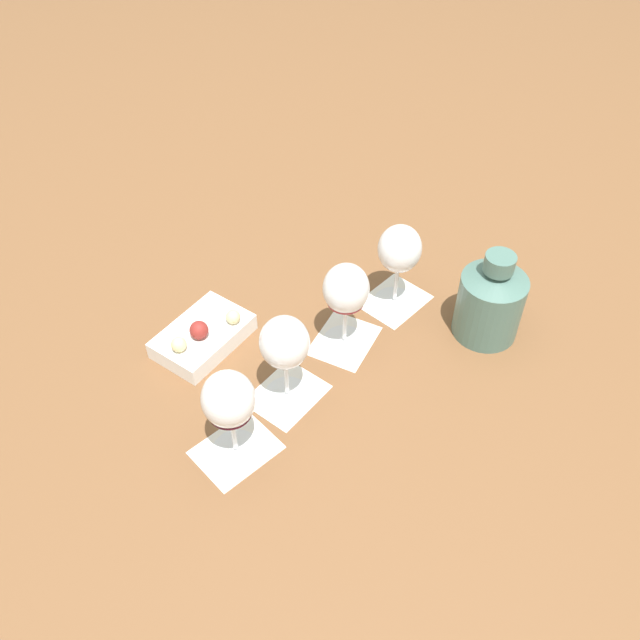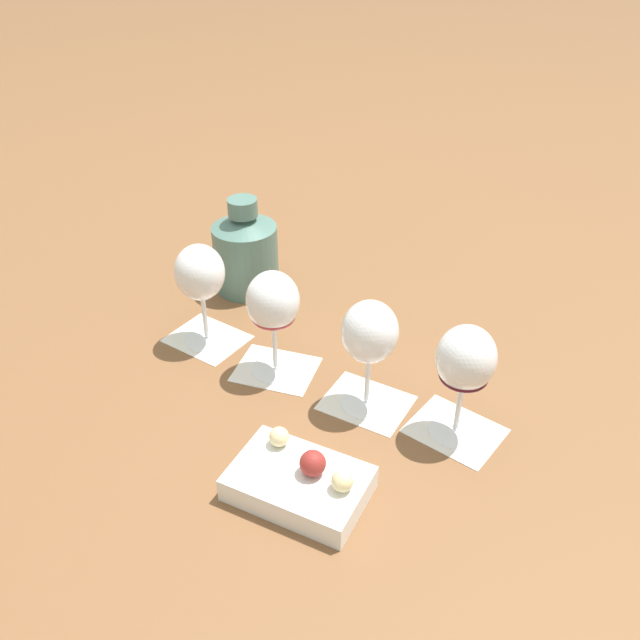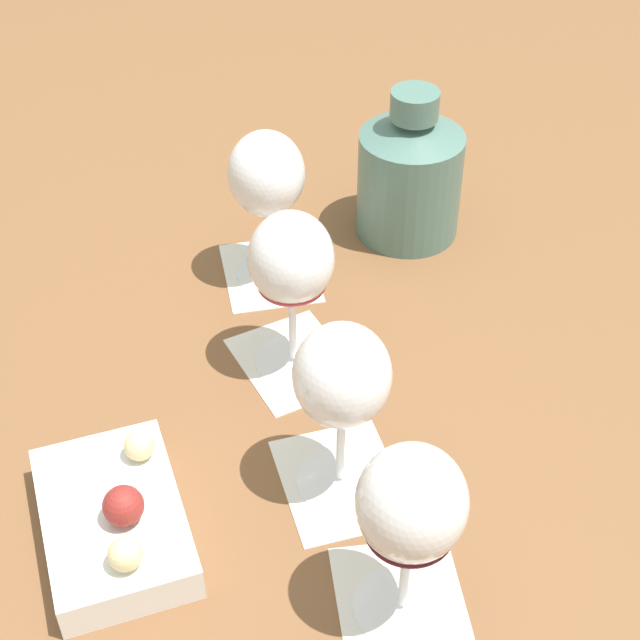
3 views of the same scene
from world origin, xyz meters
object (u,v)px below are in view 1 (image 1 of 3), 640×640
object	(u,v)px
wine_glass_1	(346,293)
wine_glass_2	(285,347)
wine_glass_0	(399,253)
ceramic_vase	(491,300)
snack_dish	(203,336)
wine_glass_3	(229,403)

from	to	relation	value
wine_glass_1	wine_glass_2	world-z (taller)	same
wine_glass_0	ceramic_vase	world-z (taller)	ceramic_vase
ceramic_vase	snack_dish	bearing A→B (deg)	-23.88
wine_glass_0	snack_dish	bearing A→B (deg)	-10.05
wine_glass_0	wine_glass_2	xyz separation A→B (m)	(0.27, 0.11, 0.00)
ceramic_vase	snack_dish	xyz separation A→B (m)	(0.45, -0.20, -0.05)
wine_glass_0	snack_dish	distance (m)	0.36
wine_glass_1	snack_dish	xyz separation A→B (m)	(0.22, -0.11, -0.09)
ceramic_vase	wine_glass_1	bearing A→B (deg)	-21.58
wine_glass_2	ceramic_vase	size ratio (longest dim) A/B	0.98
wine_glass_1	ceramic_vase	distance (m)	0.25
wine_glass_2	wine_glass_3	xyz separation A→B (m)	(0.11, 0.06, 0.00)
wine_glass_2	wine_glass_3	world-z (taller)	same
wine_glass_2	snack_dish	world-z (taller)	wine_glass_2
wine_glass_0	wine_glass_1	world-z (taller)	same
wine_glass_1	snack_dish	bearing A→B (deg)	-26.24
wine_glass_3	snack_dish	size ratio (longest dim) A/B	0.86
wine_glass_1	ceramic_vase	xyz separation A→B (m)	(-0.23, 0.09, -0.04)
ceramic_vase	snack_dish	size ratio (longest dim) A/B	0.88
wine_glass_2	snack_dish	size ratio (longest dim) A/B	0.86
wine_glass_1	wine_glass_0	bearing A→B (deg)	-160.83
wine_glass_0	wine_glass_1	xyz separation A→B (m)	(0.13, 0.05, -0.00)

